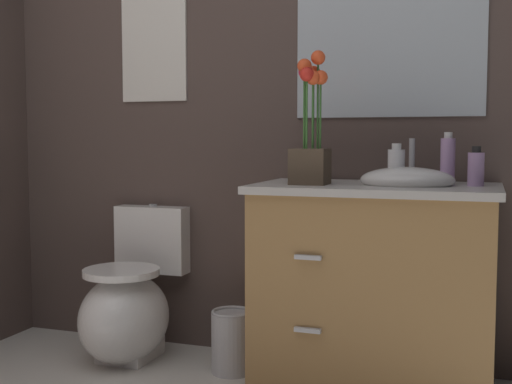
# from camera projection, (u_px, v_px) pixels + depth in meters

# --- Properties ---
(wall_back) EXTENTS (4.02, 0.05, 2.50)m
(wall_back) POSITION_uv_depth(u_px,v_px,m) (305.00, 85.00, 2.99)
(wall_back) COLOR #4C3D38
(wall_back) RESTS_ON ground_plane
(toilet) EXTENTS (0.38, 0.59, 0.69)m
(toilet) POSITION_uv_depth(u_px,v_px,m) (129.00, 306.00, 3.03)
(toilet) COLOR white
(toilet) RESTS_ON ground_plane
(vanity_cabinet) EXTENTS (0.94, 0.56, 1.01)m
(vanity_cabinet) POSITION_uv_depth(u_px,v_px,m) (375.00, 286.00, 2.62)
(vanity_cabinet) COLOR #9E7242
(vanity_cabinet) RESTS_ON ground_plane
(flower_vase) EXTENTS (0.14, 0.14, 0.52)m
(flower_vase) POSITION_uv_depth(u_px,v_px,m) (310.00, 134.00, 2.58)
(flower_vase) COLOR #4C3D2D
(flower_vase) RESTS_ON vanity_cabinet
(soap_bottle) EXTENTS (0.06, 0.06, 0.20)m
(soap_bottle) POSITION_uv_depth(u_px,v_px,m) (448.00, 160.00, 2.59)
(soap_bottle) COLOR #B28CBF
(soap_bottle) RESTS_ON vanity_cabinet
(lotion_bottle) EXTENTS (0.07, 0.07, 0.16)m
(lotion_bottle) POSITION_uv_depth(u_px,v_px,m) (396.00, 166.00, 2.60)
(lotion_bottle) COLOR white
(lotion_bottle) RESTS_ON vanity_cabinet
(hand_wash_bottle) EXTENTS (0.06, 0.06, 0.15)m
(hand_wash_bottle) POSITION_uv_depth(u_px,v_px,m) (476.00, 168.00, 2.50)
(hand_wash_bottle) COLOR #B28CBF
(hand_wash_bottle) RESTS_ON vanity_cabinet
(trash_bin) EXTENTS (0.18, 0.18, 0.27)m
(trash_bin) POSITION_uv_depth(u_px,v_px,m) (232.00, 341.00, 2.86)
(trash_bin) COLOR #B7B7BC
(trash_bin) RESTS_ON ground_plane
(wall_poster) EXTENTS (0.34, 0.01, 0.50)m
(wall_poster) POSITION_uv_depth(u_px,v_px,m) (154.00, 49.00, 3.18)
(wall_poster) COLOR silver
(wall_mirror) EXTENTS (0.80, 0.01, 0.70)m
(wall_mirror) POSITION_uv_depth(u_px,v_px,m) (389.00, 34.00, 2.82)
(wall_mirror) COLOR #B2BCC6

